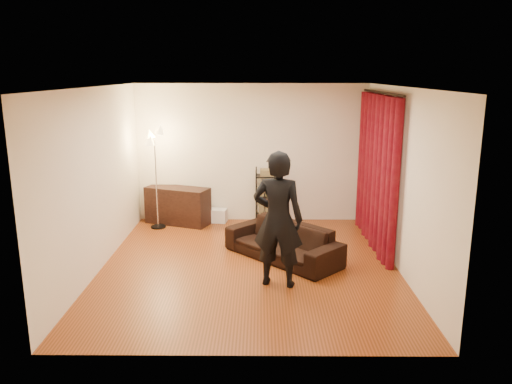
{
  "coord_description": "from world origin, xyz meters",
  "views": [
    {
      "loc": [
        0.16,
        -7.19,
        2.9
      ],
      "look_at": [
        0.1,
        0.3,
        1.1
      ],
      "focal_mm": 35.0,
      "sensor_mm": 36.0,
      "label": 1
    }
  ],
  "objects_px": {
    "media_cabinet": "(178,206)",
    "wire_shelf": "(269,196)",
    "person": "(278,219)",
    "floor_lamp": "(156,179)",
    "sofa": "(283,242)",
    "storage_boxes": "(218,215)"
  },
  "relations": [
    {
      "from": "person",
      "to": "wire_shelf",
      "type": "bearing_deg",
      "value": -75.97
    },
    {
      "from": "storage_boxes",
      "to": "media_cabinet",
      "type": "bearing_deg",
      "value": -173.81
    },
    {
      "from": "sofa",
      "to": "floor_lamp",
      "type": "height_order",
      "value": "floor_lamp"
    },
    {
      "from": "media_cabinet",
      "to": "floor_lamp",
      "type": "distance_m",
      "value": 0.73
    },
    {
      "from": "person",
      "to": "floor_lamp",
      "type": "distance_m",
      "value": 3.41
    },
    {
      "from": "storage_boxes",
      "to": "floor_lamp",
      "type": "height_order",
      "value": "floor_lamp"
    },
    {
      "from": "sofa",
      "to": "media_cabinet",
      "type": "relative_size",
      "value": 1.57
    },
    {
      "from": "media_cabinet",
      "to": "sofa",
      "type": "bearing_deg",
      "value": -23.03
    },
    {
      "from": "person",
      "to": "floor_lamp",
      "type": "bearing_deg",
      "value": -37.27
    },
    {
      "from": "person",
      "to": "media_cabinet",
      "type": "height_order",
      "value": "person"
    },
    {
      "from": "sofa",
      "to": "storage_boxes",
      "type": "height_order",
      "value": "sofa"
    },
    {
      "from": "storage_boxes",
      "to": "wire_shelf",
      "type": "xyz_separation_m",
      "value": [
        1.0,
        -0.03,
        0.41
      ]
    },
    {
      "from": "sofa",
      "to": "floor_lamp",
      "type": "distance_m",
      "value": 2.91
    },
    {
      "from": "wire_shelf",
      "to": "floor_lamp",
      "type": "relative_size",
      "value": 0.58
    },
    {
      "from": "wire_shelf",
      "to": "floor_lamp",
      "type": "distance_m",
      "value": 2.19
    },
    {
      "from": "sofa",
      "to": "media_cabinet",
      "type": "distance_m",
      "value": 2.74
    },
    {
      "from": "media_cabinet",
      "to": "wire_shelf",
      "type": "xyz_separation_m",
      "value": [
        1.79,
        0.05,
        0.19
      ]
    },
    {
      "from": "sofa",
      "to": "person",
      "type": "relative_size",
      "value": 1.03
    },
    {
      "from": "media_cabinet",
      "to": "wire_shelf",
      "type": "distance_m",
      "value": 1.8
    },
    {
      "from": "person",
      "to": "media_cabinet",
      "type": "bearing_deg",
      "value": -44.67
    },
    {
      "from": "wire_shelf",
      "to": "media_cabinet",
      "type": "bearing_deg",
      "value": -164.84
    },
    {
      "from": "sofa",
      "to": "floor_lamp",
      "type": "bearing_deg",
      "value": -169.71
    }
  ]
}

